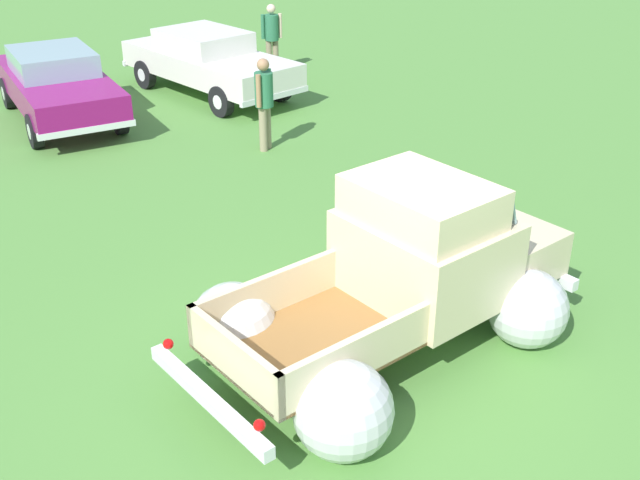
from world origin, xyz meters
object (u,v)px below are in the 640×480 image
show_car_0 (57,83)px  spectator_2 (264,99)px  spectator_0 (272,34)px  vintage_pickup_truck (407,282)px  show_car_1 (208,60)px

show_car_0 → spectator_2: size_ratio=2.70×
show_car_0 → spectator_0: (5.58, 0.79, 0.18)m
vintage_pickup_truck → show_car_0: (-0.84, 10.25, 0.03)m
vintage_pickup_truck → show_car_0: size_ratio=1.03×
spectator_0 → spectator_2: (-2.92, -4.70, 0.02)m
vintage_pickup_truck → show_car_1: vintage_pickup_truck is taller
vintage_pickup_truck → spectator_0: 12.02m
vintage_pickup_truck → spectator_2: size_ratio=2.78×
show_car_0 → spectator_2: 4.73m
show_car_0 → spectator_2: bearing=38.5°
show_car_1 → spectator_0: 2.32m
show_car_1 → spectator_0: bearing=101.1°
vintage_pickup_truck → spectator_0: (4.74, 11.05, 0.21)m
vintage_pickup_truck → spectator_0: size_ratio=2.82×
vintage_pickup_truck → spectator_0: vintage_pickup_truck is taller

